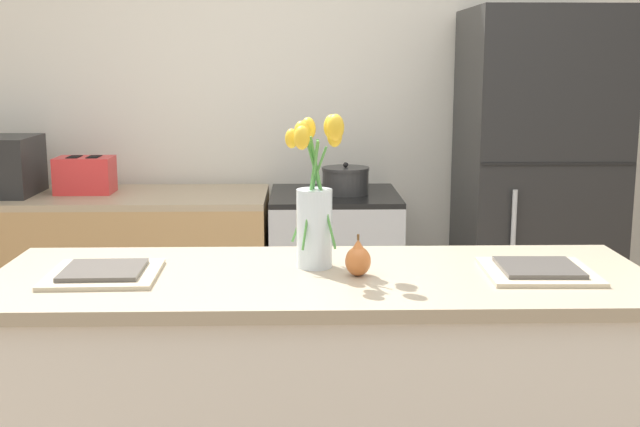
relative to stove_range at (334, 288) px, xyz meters
name	(u,v)px	position (x,y,z in m)	size (l,w,h in m)	color
back_wall	(312,97)	(-0.10, 0.40, 0.89)	(5.20, 0.08, 2.70)	silver
back_counter	(92,289)	(-1.16, 0.00, 0.00)	(1.68, 0.60, 0.92)	tan
stove_range	(334,288)	(0.00, 0.00, 0.00)	(0.60, 0.61, 0.92)	#B2B5B7
refrigerator	(535,200)	(0.95, 0.00, 0.42)	(0.68, 0.67, 1.77)	black
flower_vase	(315,202)	(-0.12, -1.52, 0.68)	(0.16, 0.19, 0.43)	silver
pear_figurine	(358,259)	(0.00, -1.62, 0.54)	(0.07, 0.07, 0.11)	#C66B33
plate_setting_left	(104,273)	(-0.69, -1.61, 0.51)	(0.30, 0.30, 0.02)	beige
plate_setting_right	(538,270)	(0.49, -1.61, 0.51)	(0.30, 0.30, 0.02)	beige
toaster	(85,175)	(-1.17, 0.04, 0.55)	(0.28, 0.18, 0.17)	red
cooking_pot	(346,180)	(0.05, -0.01, 0.52)	(0.22, 0.22, 0.15)	#2D2D2D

